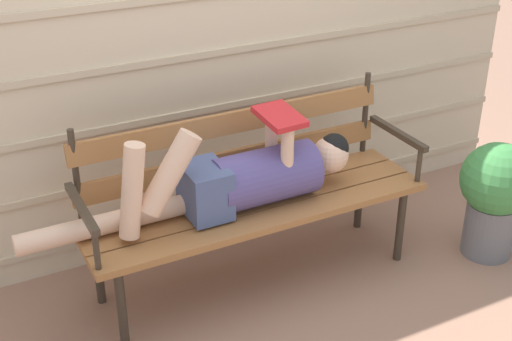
% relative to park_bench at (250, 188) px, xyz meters
% --- Properties ---
extents(ground_plane, '(12.00, 12.00, 0.00)m').
position_rel_park_bench_xyz_m(ground_plane, '(0.00, -0.14, -0.52)').
color(ground_plane, '#936B56').
extents(house_siding, '(4.07, 0.08, 2.18)m').
position_rel_park_bench_xyz_m(house_siding, '(0.00, 0.50, 0.57)').
color(house_siding, beige).
rests_on(house_siding, ground).
extents(park_bench, '(1.78, 0.51, 0.94)m').
position_rel_park_bench_xyz_m(park_bench, '(0.00, 0.00, 0.00)').
color(park_bench, '#9E6638').
rests_on(park_bench, ground).
extents(reclining_person, '(1.69, 0.28, 0.51)m').
position_rel_park_bench_xyz_m(reclining_person, '(-0.09, -0.07, 0.11)').
color(reclining_person, '#514784').
extents(potted_plant, '(0.40, 0.40, 0.67)m').
position_rel_park_bench_xyz_m(potted_plant, '(1.27, -0.44, -0.14)').
color(potted_plant, slate).
rests_on(potted_plant, ground).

